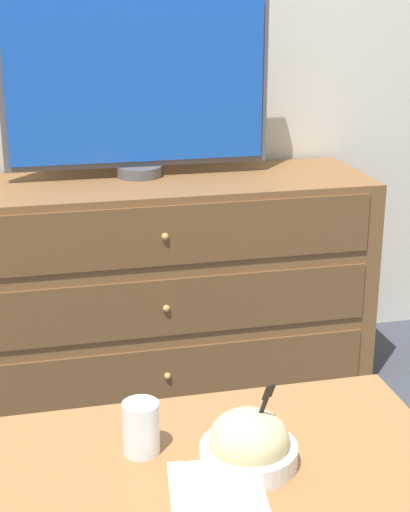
% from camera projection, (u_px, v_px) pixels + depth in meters
% --- Properties ---
extents(ground_plane, '(12.00, 12.00, 0.00)m').
position_uv_depth(ground_plane, '(128.00, 348.00, 3.14)').
color(ground_plane, '#383D47').
extents(wall_back, '(12.00, 0.05, 2.60)m').
position_uv_depth(wall_back, '(115.00, 8.00, 2.74)').
color(wall_back, silver).
rests_on(wall_back, ground_plane).
extents(dresser, '(1.51, 0.49, 0.74)m').
position_uv_depth(dresser, '(154.00, 283.00, 2.79)').
color(dresser, brown).
rests_on(dresser, ground_plane).
extents(tv, '(0.91, 0.16, 0.61)m').
position_uv_depth(tv, '(137.00, 85.00, 2.64)').
color(tv, '#515156').
rests_on(tv, dresser).
extents(coffee_table, '(1.03, 0.52, 0.45)m').
position_uv_depth(coffee_table, '(200.00, 485.00, 1.63)').
color(coffee_table, '#9E6B3D').
rests_on(coffee_table, ground_plane).
extents(takeout_bowl, '(0.20, 0.20, 0.19)m').
position_uv_depth(takeout_bowl, '(249.00, 444.00, 1.58)').
color(takeout_bowl, silver).
rests_on(takeout_bowl, coffee_table).
extents(drink_cup, '(0.08, 0.08, 0.11)m').
position_uv_depth(drink_cup, '(141.00, 431.00, 1.62)').
color(drink_cup, '#9E6638').
rests_on(drink_cup, coffee_table).
extents(napkin, '(0.20, 0.20, 0.00)m').
position_uv_depth(napkin, '(217.00, 487.00, 1.51)').
color(napkin, white).
rests_on(napkin, coffee_table).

